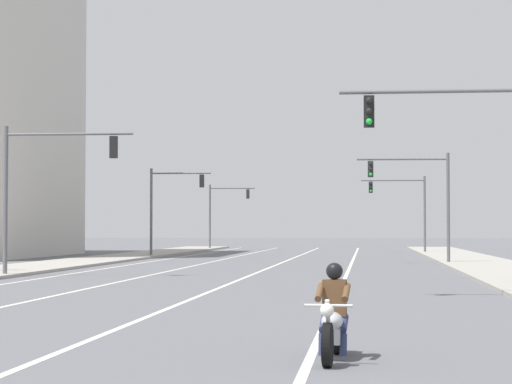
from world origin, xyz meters
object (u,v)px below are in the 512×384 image
Objects in this scene: traffic_signal_near_left at (43,176)px; traffic_signal_mid_left at (168,199)px; motorcycle_with_rider at (333,321)px; traffic_signal_far_right at (406,202)px; traffic_signal_far_left at (223,207)px; traffic_signal_mid_right at (421,190)px; traffic_signal_near_right at (480,151)px.

traffic_signal_near_left is 29.00m from traffic_signal_mid_left.
motorcycle_with_rider is 27.73m from traffic_signal_near_left.
traffic_signal_far_right is 1.00× the size of traffic_signal_far_left.
traffic_signal_mid_left is (-16.84, 12.47, -0.05)m from traffic_signal_mid_right.
traffic_signal_far_left is at bearing 89.85° from traffic_signal_mid_left.
traffic_signal_mid_left is (-0.61, 29.00, -0.07)m from traffic_signal_near_left.
traffic_signal_near_left is 1.00× the size of traffic_signal_far_right.
traffic_signal_far_right is at bearing -39.55° from traffic_signal_far_left.
motorcycle_with_rider is at bearing -105.61° from traffic_signal_near_right.
traffic_signal_near_left is 1.00× the size of traffic_signal_mid_right.
motorcycle_with_rider is 0.35× the size of traffic_signal_far_left.
motorcycle_with_rider is at bearing -93.20° from traffic_signal_far_right.
traffic_signal_far_right is 21.90m from traffic_signal_far_left.
traffic_signal_mid_left reaches higher than motorcycle_with_rider.
traffic_signal_mid_left is 1.00× the size of traffic_signal_far_left.
traffic_signal_near_right is at bearing -89.72° from traffic_signal_mid_right.
traffic_signal_near_right reaches higher than motorcycle_with_rider.
traffic_signal_mid_right reaches higher than motorcycle_with_rider.
traffic_signal_far_right is at bearing 89.73° from traffic_signal_mid_right.
traffic_signal_near_left is (-16.36, 11.20, -0.02)m from traffic_signal_near_right.
motorcycle_with_rider is 80.65m from traffic_signal_far_left.
motorcycle_with_rider is 0.35× the size of traffic_signal_far_right.
traffic_signal_far_left is (-16.89, 13.94, -0.05)m from traffic_signal_far_right.
traffic_signal_near_left is 1.00× the size of traffic_signal_far_left.
traffic_signal_mid_right is at bearing -66.49° from traffic_signal_far_left.
traffic_signal_near_right is (3.69, 13.20, 3.56)m from motorcycle_with_rider.
traffic_signal_near_left and traffic_signal_far_right have the same top height.
traffic_signal_far_left reaches higher than motorcycle_with_rider.
traffic_signal_far_right is (3.67, 65.54, 3.53)m from motorcycle_with_rider.
traffic_signal_near_right is 1.00× the size of traffic_signal_far_left.
traffic_signal_near_right is at bearing -67.11° from traffic_signal_mid_left.
traffic_signal_far_left is at bearing 140.45° from traffic_signal_far_right.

